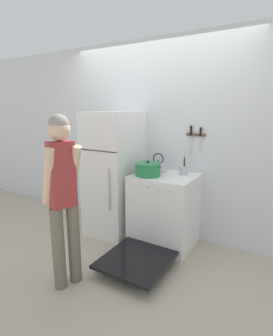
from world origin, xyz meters
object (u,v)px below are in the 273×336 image
Objects in this scene: refrigerator at (114,174)px; utensil_jar at (184,170)px; dutch_oven_pot at (148,169)px; stove_range at (163,211)px; person at (63,193)px; tea_kettle at (158,166)px.

refrigerator reaches higher than utensil_jar.
dutch_oven_pot is at bearing -9.90° from refrigerator.
dutch_oven_pot reaches higher than stove_range.
person is (0.29, -1.18, 0.11)m from refrigerator.
dutch_oven_pot is at bearing -151.89° from stove_range.
dutch_oven_pot is at bearing -143.42° from utensil_jar.
stove_range is at bearing -47.16° from tea_kettle.
tea_kettle is at bearing 14.47° from refrigerator.
refrigerator is 1.22m from person.
person reaches higher than dutch_oven_pot.
tea_kettle is (0.59, 0.15, 0.14)m from refrigerator.
person reaches higher than utensil_jar.
stove_range is 1.34m from person.
tea_kettle reaches higher than stove_range.
refrigerator is 1.22× the size of stove_range.
stove_range is 3.83× the size of dutch_oven_pot.
utensil_jar is at bearing 42.89° from stove_range.
refrigerator is at bearing 179.06° from stove_range.
refrigerator is 1.00× the size of person.
stove_range is at bearing -0.94° from refrigerator.
refrigerator reaches higher than person.
person is (-0.29, -1.08, -0.04)m from dutch_oven_pot.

